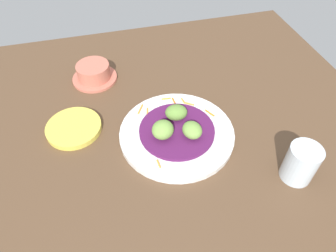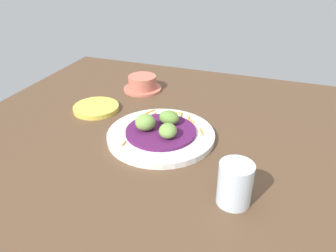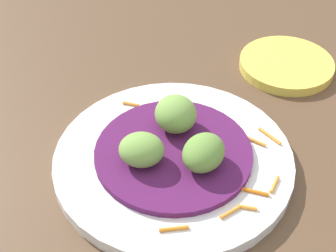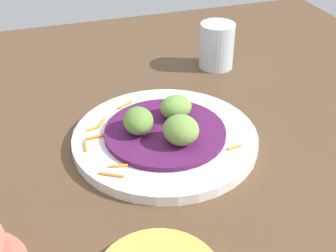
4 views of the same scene
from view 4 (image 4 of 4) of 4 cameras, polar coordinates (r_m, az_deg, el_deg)
table_surface at (r=68.71cm, az=1.49°, el=-2.84°), size 110.00×110.00×2.00cm
main_plate at (r=67.73cm, az=-0.37°, el=-1.57°), size 27.67×27.67×1.57cm
cabbage_bed at (r=67.06cm, az=-0.37°, el=-0.75°), size 18.12×18.12×0.79cm
carrot_garnish at (r=66.08cm, az=-6.27°, el=-1.76°), size 21.55×18.70×0.40cm
guac_scoop_left at (r=68.87cm, az=1.00°, el=2.41°), size 6.00×5.57×3.54cm
guac_scoop_center at (r=65.68cm, az=-3.78°, el=0.67°), size 5.24×6.05×3.62cm
guac_scoop_right at (r=63.03cm, az=1.65°, el=-0.50°), size 7.00×7.06×4.23cm
water_glass at (r=89.37cm, az=6.18°, el=10.07°), size 6.70×6.70×8.80cm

